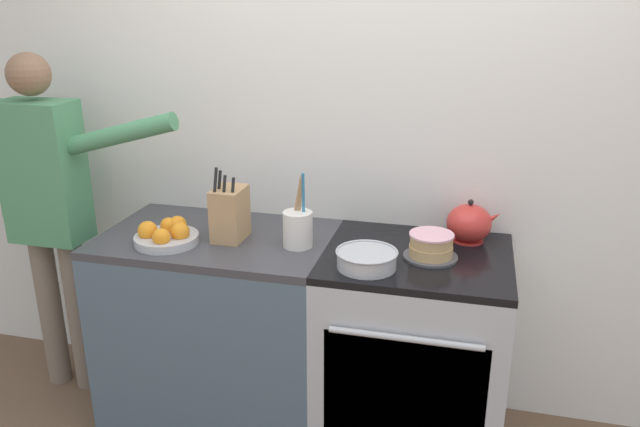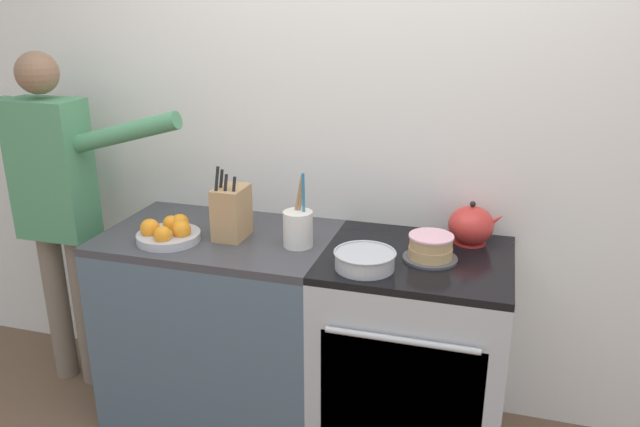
{
  "view_description": "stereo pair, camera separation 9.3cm",
  "coord_description": "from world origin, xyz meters",
  "px_view_note": "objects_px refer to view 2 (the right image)",
  "views": [
    {
      "loc": [
        0.43,
        -2.0,
        1.86
      ],
      "look_at": [
        -0.15,
        0.29,
        1.04
      ],
      "focal_mm": 35.0,
      "sensor_mm": 36.0,
      "label": 1
    },
    {
      "loc": [
        0.52,
        -1.97,
        1.86
      ],
      "look_at": [
        -0.15,
        0.29,
        1.04
      ],
      "focal_mm": 35.0,
      "sensor_mm": 36.0,
      "label": 2
    }
  ],
  "objects_px": {
    "knife_block": "(231,212)",
    "tea_kettle": "(472,225)",
    "utensil_crock": "(298,228)",
    "person_baker": "(57,196)",
    "stove_range": "(412,353)",
    "layer_cake": "(431,248)",
    "mixing_bowl": "(365,260)",
    "fruit_bowl": "(169,233)"
  },
  "relations": [
    {
      "from": "stove_range",
      "to": "tea_kettle",
      "type": "height_order",
      "value": "tea_kettle"
    },
    {
      "from": "utensil_crock",
      "to": "person_baker",
      "type": "distance_m",
      "value": 1.2
    },
    {
      "from": "utensil_crock",
      "to": "person_baker",
      "type": "xyz_separation_m",
      "value": [
        -1.2,
        0.05,
        0.01
      ]
    },
    {
      "from": "mixing_bowl",
      "to": "stove_range",
      "type": "bearing_deg",
      "value": 44.85
    },
    {
      "from": "utensil_crock",
      "to": "person_baker",
      "type": "bearing_deg",
      "value": 177.62
    },
    {
      "from": "mixing_bowl",
      "to": "fruit_bowl",
      "type": "xyz_separation_m",
      "value": [
        -0.85,
        0.04,
        0.0
      ]
    },
    {
      "from": "layer_cake",
      "to": "utensil_crock",
      "type": "relative_size",
      "value": 0.67
    },
    {
      "from": "tea_kettle",
      "to": "layer_cake",
      "type": "bearing_deg",
      "value": -122.34
    },
    {
      "from": "stove_range",
      "to": "layer_cake",
      "type": "bearing_deg",
      "value": -20.33
    },
    {
      "from": "tea_kettle",
      "to": "utensil_crock",
      "type": "xyz_separation_m",
      "value": [
        -0.68,
        -0.23,
        0.0
      ]
    },
    {
      "from": "stove_range",
      "to": "fruit_bowl",
      "type": "height_order",
      "value": "fruit_bowl"
    },
    {
      "from": "mixing_bowl",
      "to": "utensil_crock",
      "type": "xyz_separation_m",
      "value": [
        -0.31,
        0.14,
        0.04
      ]
    },
    {
      "from": "tea_kettle",
      "to": "person_baker",
      "type": "bearing_deg",
      "value": -174.45
    },
    {
      "from": "knife_block",
      "to": "utensil_crock",
      "type": "relative_size",
      "value": 1.0
    },
    {
      "from": "tea_kettle",
      "to": "mixing_bowl",
      "type": "height_order",
      "value": "tea_kettle"
    },
    {
      "from": "layer_cake",
      "to": "fruit_bowl",
      "type": "distance_m",
      "value": 1.08
    },
    {
      "from": "stove_range",
      "to": "utensil_crock",
      "type": "height_order",
      "value": "utensil_crock"
    },
    {
      "from": "layer_cake",
      "to": "utensil_crock",
      "type": "xyz_separation_m",
      "value": [
        -0.54,
        -0.01,
        0.03
      ]
    },
    {
      "from": "utensil_crock",
      "to": "fruit_bowl",
      "type": "distance_m",
      "value": 0.55
    },
    {
      "from": "knife_block",
      "to": "tea_kettle",
      "type": "bearing_deg",
      "value": 12.56
    },
    {
      "from": "tea_kettle",
      "to": "utensil_crock",
      "type": "bearing_deg",
      "value": -161.08
    },
    {
      "from": "stove_range",
      "to": "fruit_bowl",
      "type": "relative_size",
      "value": 3.34
    },
    {
      "from": "layer_cake",
      "to": "person_baker",
      "type": "height_order",
      "value": "person_baker"
    },
    {
      "from": "mixing_bowl",
      "to": "person_baker",
      "type": "bearing_deg",
      "value": 172.73
    },
    {
      "from": "layer_cake",
      "to": "tea_kettle",
      "type": "bearing_deg",
      "value": 57.66
    },
    {
      "from": "mixing_bowl",
      "to": "fruit_bowl",
      "type": "relative_size",
      "value": 0.89
    },
    {
      "from": "knife_block",
      "to": "person_baker",
      "type": "distance_m",
      "value": 0.9
    },
    {
      "from": "knife_block",
      "to": "person_baker",
      "type": "relative_size",
      "value": 0.19
    },
    {
      "from": "stove_range",
      "to": "layer_cake",
      "type": "xyz_separation_m",
      "value": [
        0.05,
        -0.02,
        0.49
      ]
    },
    {
      "from": "stove_range",
      "to": "utensil_crock",
      "type": "xyz_separation_m",
      "value": [
        -0.49,
        -0.03,
        0.52
      ]
    },
    {
      "from": "utensil_crock",
      "to": "fruit_bowl",
      "type": "xyz_separation_m",
      "value": [
        -0.54,
        -0.1,
        -0.04
      ]
    },
    {
      "from": "layer_cake",
      "to": "knife_block",
      "type": "bearing_deg",
      "value": 179.81
    },
    {
      "from": "utensil_crock",
      "to": "person_baker",
      "type": "relative_size",
      "value": 0.19
    },
    {
      "from": "mixing_bowl",
      "to": "knife_block",
      "type": "xyz_separation_m",
      "value": [
        -0.61,
        0.16,
        0.08
      ]
    },
    {
      "from": "layer_cake",
      "to": "mixing_bowl",
      "type": "height_order",
      "value": "layer_cake"
    },
    {
      "from": "tea_kettle",
      "to": "fruit_bowl",
      "type": "relative_size",
      "value": 0.86
    },
    {
      "from": "stove_range",
      "to": "fruit_bowl",
      "type": "xyz_separation_m",
      "value": [
        -1.03,
        -0.13,
        0.48
      ]
    },
    {
      "from": "stove_range",
      "to": "layer_cake",
      "type": "relative_size",
      "value": 4.15
    },
    {
      "from": "tea_kettle",
      "to": "utensil_crock",
      "type": "height_order",
      "value": "utensil_crock"
    },
    {
      "from": "stove_range",
      "to": "mixing_bowl",
      "type": "height_order",
      "value": "mixing_bowl"
    },
    {
      "from": "tea_kettle",
      "to": "person_baker",
      "type": "distance_m",
      "value": 1.89
    },
    {
      "from": "fruit_bowl",
      "to": "person_baker",
      "type": "bearing_deg",
      "value": 167.22
    }
  ]
}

